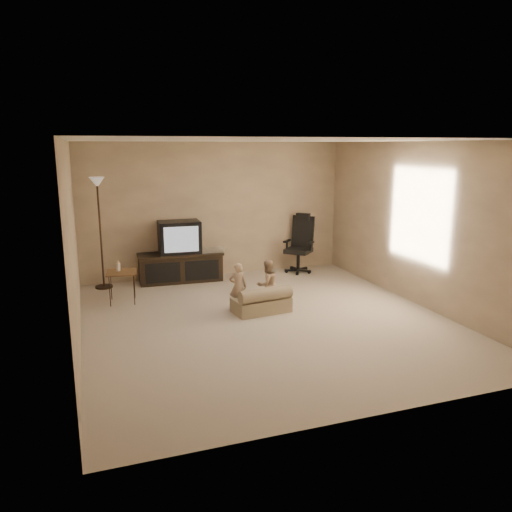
% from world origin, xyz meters
% --- Properties ---
extents(floor, '(5.50, 5.50, 0.00)m').
position_xyz_m(floor, '(0.00, 0.00, 0.00)').
color(floor, '#BBA895').
rests_on(floor, ground).
extents(room_shell, '(5.50, 5.50, 5.50)m').
position_xyz_m(room_shell, '(0.00, 0.00, 1.52)').
color(room_shell, white).
rests_on(room_shell, floor).
extents(tv_stand, '(1.57, 0.64, 1.11)m').
position_xyz_m(tv_stand, '(-0.74, 2.49, 0.46)').
color(tv_stand, black).
rests_on(tv_stand, floor).
extents(office_chair, '(0.74, 0.74, 1.14)m').
position_xyz_m(office_chair, '(1.60, 2.40, 0.41)').
color(office_chair, black).
rests_on(office_chair, floor).
extents(side_table, '(0.50, 0.50, 0.68)m').
position_xyz_m(side_table, '(-1.86, 1.53, 0.49)').
color(side_table, brown).
rests_on(side_table, floor).
extents(floor_lamp, '(0.30, 0.30, 1.92)m').
position_xyz_m(floor_lamp, '(-2.10, 2.48, 1.40)').
color(floor_lamp, black).
rests_on(floor_lamp, floor).
extents(child_sofa, '(0.88, 0.57, 0.41)m').
position_xyz_m(child_sofa, '(0.06, 0.32, 0.16)').
color(child_sofa, gray).
rests_on(child_sofa, floor).
extents(toddler_left, '(0.31, 0.25, 0.73)m').
position_xyz_m(toddler_left, '(-0.24, 0.55, 0.37)').
color(toddler_left, tan).
rests_on(toddler_left, floor).
extents(toddler_right, '(0.40, 0.29, 0.75)m').
position_xyz_m(toddler_right, '(0.20, 0.50, 0.38)').
color(toddler_right, tan).
rests_on(toddler_right, floor).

